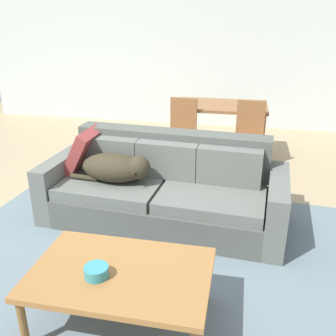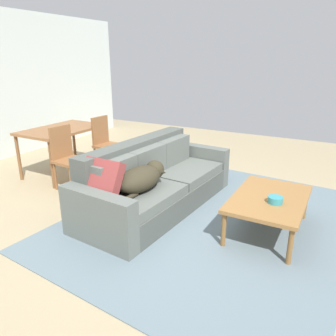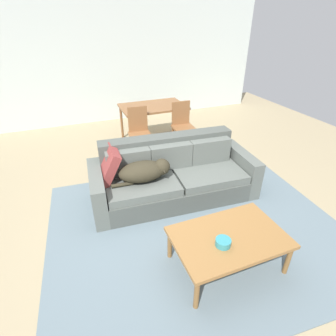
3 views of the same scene
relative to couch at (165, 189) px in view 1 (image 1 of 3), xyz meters
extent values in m
plane|color=tan|center=(-0.25, -0.33, -0.32)|extent=(10.00, 10.00, 0.00)
cube|color=silver|center=(-0.25, 3.67, 1.03)|extent=(8.00, 0.12, 2.70)
cube|color=slate|center=(-0.01, -0.81, -0.31)|extent=(3.82, 3.22, 0.01)
cube|color=#4B504B|center=(-0.01, -0.07, -0.17)|extent=(2.05, 1.08, 0.30)
cube|color=#5B615B|center=(-0.50, -0.03, 0.04)|extent=(1.03, 0.96, 0.11)
cube|color=#5B615B|center=(0.49, -0.11, 0.04)|extent=(1.03, 0.96, 0.11)
cube|color=#4B504B|center=(0.02, 0.28, 0.31)|extent=(1.99, 0.39, 0.42)
cube|color=#5B615B|center=(-0.61, 0.13, 0.27)|extent=(0.62, 0.20, 0.36)
cube|color=#5B615B|center=(0.01, 0.09, 0.27)|extent=(0.62, 0.20, 0.36)
cube|color=#5B615B|center=(0.62, 0.04, 0.27)|extent=(0.62, 0.20, 0.36)
cube|color=#5B615B|center=(-1.08, 0.01, -0.03)|extent=(0.24, 0.94, 0.58)
cube|color=#5B615B|center=(1.07, -0.15, -0.03)|extent=(0.24, 0.94, 0.58)
ellipsoid|color=#342F20|center=(-0.48, -0.11, 0.23)|extent=(0.66, 0.40, 0.27)
sphere|color=#342F20|center=(-0.22, -0.15, 0.27)|extent=(0.22, 0.22, 0.22)
cone|color=black|center=(-0.23, -0.25, 0.26)|extent=(0.11, 0.13, 0.10)
cylinder|color=#342F20|center=(-0.77, -0.15, 0.13)|extent=(0.29, 0.07, 0.05)
cube|color=brown|center=(-0.89, 0.11, 0.30)|extent=(0.33, 0.47, 0.46)
cube|color=olive|center=(0.02, -1.45, 0.08)|extent=(1.14, 0.74, 0.04)
cylinder|color=brown|center=(-0.50, -1.77, -0.13)|extent=(0.05, 0.05, 0.38)
cylinder|color=brown|center=(-0.50, -1.12, -0.13)|extent=(0.05, 0.05, 0.38)
cylinder|color=brown|center=(0.55, -1.12, -0.13)|extent=(0.05, 0.05, 0.38)
cylinder|color=teal|center=(-0.10, -1.53, 0.14)|extent=(0.15, 0.15, 0.07)
cube|color=brown|center=(0.39, 1.98, 0.42)|extent=(1.29, 0.83, 0.04)
cylinder|color=brown|center=(-0.21, 1.62, 0.04)|extent=(0.05, 0.05, 0.72)
cylinder|color=brown|center=(0.99, 1.62, 0.04)|extent=(0.05, 0.05, 0.72)
cylinder|color=brown|center=(-0.21, 2.35, 0.04)|extent=(0.05, 0.05, 0.72)
cylinder|color=brown|center=(0.99, 2.35, 0.04)|extent=(0.05, 0.05, 0.72)
cube|color=brown|center=(-0.08, 1.36, 0.11)|extent=(0.44, 0.44, 0.04)
cube|color=brown|center=(-0.07, 1.54, 0.37)|extent=(0.36, 0.07, 0.47)
cylinder|color=brown|center=(-0.27, 1.20, -0.11)|extent=(0.04, 0.04, 0.41)
cylinder|color=brown|center=(0.07, 1.17, -0.11)|extent=(0.04, 0.04, 0.41)
cylinder|color=brown|center=(-0.24, 1.54, -0.11)|extent=(0.04, 0.04, 0.41)
cylinder|color=brown|center=(0.10, 1.51, -0.11)|extent=(0.04, 0.04, 0.41)
cube|color=brown|center=(0.80, 1.36, 0.13)|extent=(0.42, 0.42, 0.04)
cube|color=brown|center=(0.81, 1.54, 0.38)|extent=(0.36, 0.06, 0.46)
cylinder|color=brown|center=(0.62, 1.21, -0.11)|extent=(0.04, 0.04, 0.43)
cylinder|color=brown|center=(0.96, 1.18, -0.11)|extent=(0.04, 0.04, 0.43)
cylinder|color=brown|center=(0.64, 1.55, -0.11)|extent=(0.04, 0.04, 0.43)
cylinder|color=brown|center=(0.98, 1.52, -0.11)|extent=(0.04, 0.04, 0.43)
camera|label=1|loc=(0.71, -3.29, 1.60)|focal=40.05mm
camera|label=2|loc=(-3.31, -2.03, 1.53)|focal=34.64mm
camera|label=3|loc=(-1.29, -3.08, 2.05)|focal=28.61mm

